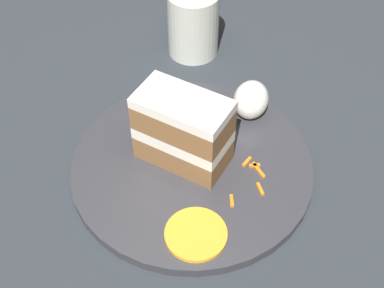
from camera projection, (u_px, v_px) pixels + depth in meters
ground_plane at (204, 183)px, 0.70m from camera, size 6.00×6.00×0.00m
dining_table at (204, 174)px, 0.69m from camera, size 1.16×1.00×0.04m
plate at (192, 166)px, 0.67m from camera, size 0.30×0.30×0.01m
cake_slice at (183, 130)px, 0.63m from camera, size 0.06×0.11×0.10m
cream_dollop at (251, 100)px, 0.70m from camera, size 0.05×0.05×0.05m
orange_garnish at (196, 234)px, 0.59m from camera, size 0.07×0.07×0.01m
carrot_shreds_scatter at (226, 155)px, 0.67m from camera, size 0.12×0.20×0.00m
drinking_glass at (193, 27)px, 0.80m from camera, size 0.08×0.08×0.10m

